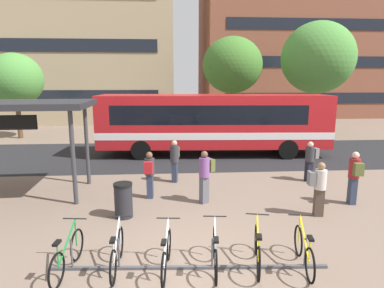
# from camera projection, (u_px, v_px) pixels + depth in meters

# --- Properties ---
(ground) EXTENTS (200.00, 200.00, 0.00)m
(ground) POSITION_uv_depth(u_px,v_px,m) (198.00, 273.00, 6.82)
(ground) COLOR #7A6656
(bus_lane_asphalt) EXTENTS (80.00, 7.20, 0.01)m
(bus_lane_asphalt) POSITION_uv_depth(u_px,v_px,m) (181.00, 155.00, 17.63)
(bus_lane_asphalt) COLOR #232326
(bus_lane_asphalt) RESTS_ON ground
(city_bus) EXTENTS (12.13, 3.15, 3.20)m
(city_bus) POSITION_uv_depth(u_px,v_px,m) (214.00, 122.00, 17.41)
(city_bus) COLOR red
(city_bus) RESTS_ON ground
(bike_rack) EXTENTS (5.91, 0.39, 0.70)m
(bike_rack) POSITION_uv_depth(u_px,v_px,m) (189.00, 265.00, 6.94)
(bike_rack) COLOR #47474C
(bike_rack) RESTS_ON ground
(parked_bicycle_green_0) EXTENTS (0.52, 1.72, 0.99)m
(parked_bicycle_green_0) POSITION_uv_depth(u_px,v_px,m) (67.00, 255.00, 6.76)
(parked_bicycle_green_0) COLOR black
(parked_bicycle_green_0) RESTS_ON ground
(parked_bicycle_silver_1) EXTENTS (0.52, 1.72, 0.99)m
(parked_bicycle_silver_1) POSITION_uv_depth(u_px,v_px,m) (117.00, 253.00, 6.87)
(parked_bicycle_silver_1) COLOR black
(parked_bicycle_silver_1) RESTS_ON ground
(parked_bicycle_white_2) EXTENTS (0.52, 1.72, 0.99)m
(parked_bicycle_white_2) POSITION_uv_depth(u_px,v_px,m) (166.00, 255.00, 6.78)
(parked_bicycle_white_2) COLOR black
(parked_bicycle_white_2) RESTS_ON ground
(parked_bicycle_silver_3) EXTENTS (0.52, 1.72, 0.99)m
(parked_bicycle_silver_3) POSITION_uv_depth(u_px,v_px,m) (215.00, 252.00, 6.88)
(parked_bicycle_silver_3) COLOR black
(parked_bicycle_silver_3) RESTS_ON ground
(parked_bicycle_yellow_4) EXTENTS (0.56, 1.69, 0.99)m
(parked_bicycle_yellow_4) POSITION_uv_depth(u_px,v_px,m) (257.00, 249.00, 7.00)
(parked_bicycle_yellow_4) COLOR black
(parked_bicycle_yellow_4) RESTS_ON ground
(parked_bicycle_yellow_5) EXTENTS (0.52, 1.71, 0.99)m
(parked_bicycle_yellow_5) POSITION_uv_depth(u_px,v_px,m) (304.00, 251.00, 6.94)
(parked_bicycle_yellow_5) COLOR black
(parked_bicycle_yellow_5) RESTS_ON ground
(commuter_olive_pack_0) EXTENTS (0.41, 0.57, 1.67)m
(commuter_olive_pack_0) POSITION_uv_depth(u_px,v_px,m) (175.00, 158.00, 12.77)
(commuter_olive_pack_0) COLOR #2D3851
(commuter_olive_pack_0) RESTS_ON ground
(commuter_olive_pack_1) EXTENTS (0.36, 0.54, 1.73)m
(commuter_olive_pack_1) POSITION_uv_depth(u_px,v_px,m) (354.00, 174.00, 10.40)
(commuter_olive_pack_1) COLOR #2D3851
(commuter_olive_pack_1) RESTS_ON ground
(commuter_olive_pack_2) EXTENTS (0.60, 0.55, 1.74)m
(commuter_olive_pack_2) POSITION_uv_depth(u_px,v_px,m) (205.00, 173.00, 10.54)
(commuter_olive_pack_2) COLOR #565660
(commuter_olive_pack_2) RESTS_ON ground
(commuter_grey_pack_3) EXTENTS (0.55, 0.37, 1.63)m
(commuter_grey_pack_3) POSITION_uv_depth(u_px,v_px,m) (319.00, 185.00, 9.51)
(commuter_grey_pack_3) COLOR #47382D
(commuter_grey_pack_3) RESTS_ON ground
(commuter_red_pack_4) EXTENTS (0.37, 0.55, 1.61)m
(commuter_red_pack_4) POSITION_uv_depth(u_px,v_px,m) (150.00, 172.00, 10.96)
(commuter_red_pack_4) COLOR #2D3851
(commuter_red_pack_4) RESTS_ON ground
(commuter_grey_pack_5) EXTENTS (0.59, 0.47, 1.60)m
(commuter_grey_pack_5) POSITION_uv_depth(u_px,v_px,m) (310.00, 158.00, 12.88)
(commuter_grey_pack_5) COLOR black
(commuter_grey_pack_5) RESTS_ON ground
(trash_bin) EXTENTS (0.55, 0.55, 1.03)m
(trash_bin) POSITION_uv_depth(u_px,v_px,m) (123.00, 200.00, 9.51)
(trash_bin) COLOR #232328
(trash_bin) RESTS_ON ground
(street_tree_0) EXTENTS (3.65, 3.65, 5.77)m
(street_tree_0) POSITION_uv_depth(u_px,v_px,m) (15.00, 80.00, 21.99)
(street_tree_0) COLOR brown
(street_tree_0) RESTS_ON ground
(street_tree_1) EXTENTS (4.43, 4.43, 7.14)m
(street_tree_1) POSITION_uv_depth(u_px,v_px,m) (232.00, 65.00, 24.29)
(street_tree_1) COLOR brown
(street_tree_1) RESTS_ON ground
(street_tree_2) EXTENTS (5.18, 5.18, 8.09)m
(street_tree_2) POSITION_uv_depth(u_px,v_px,m) (318.00, 58.00, 23.51)
(street_tree_2) COLOR brown
(street_tree_2) RESTS_ON ground
(building_left_wing) EXTENTS (22.76, 10.97, 17.15)m
(building_left_wing) POSITION_uv_depth(u_px,v_px,m) (58.00, 33.00, 32.42)
(building_left_wing) COLOR tan
(building_left_wing) RESTS_ON ground
(building_right_wing) EXTENTS (26.15, 12.92, 21.64)m
(building_right_wing) POSITION_uv_depth(u_px,v_px,m) (315.00, 21.00, 38.21)
(building_right_wing) COLOR brown
(building_right_wing) RESTS_ON ground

